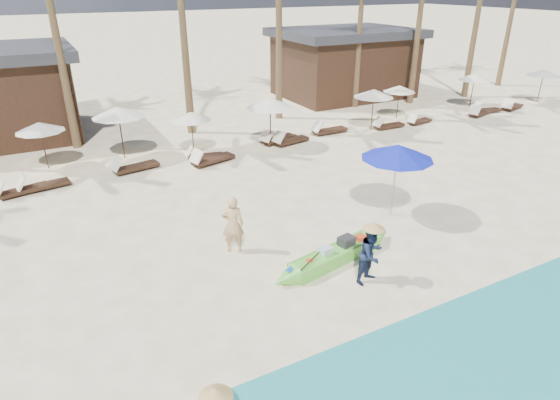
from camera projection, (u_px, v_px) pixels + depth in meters
ground at (284, 285)px, 12.04m from camera, size 240.00×240.00×0.00m
green_canoe at (336, 254)px, 13.00m from camera, size 4.84×1.25×0.62m
tourist at (233, 224)px, 13.22m from camera, size 0.74×0.63×1.72m
vendor_green at (371, 254)px, 11.89m from camera, size 0.91×0.79×1.59m
blue_umbrella at (398, 152)px, 14.66m from camera, size 2.30×2.30×2.48m
resort_parasol_4 at (39, 127)px, 18.78m from camera, size 1.91×1.91×1.97m
lounger_4_left at (20, 190)px, 17.03m from camera, size 1.88×0.98×0.61m
lounger_4_right at (41, 185)px, 17.42m from camera, size 1.87×0.81×0.61m
resort_parasol_5 at (118, 112)px, 19.77m from camera, size 2.23×2.23×2.30m
lounger_5_left at (133, 166)px, 19.12m from camera, size 1.98×0.91×0.65m
resort_parasol_6 at (191, 116)px, 20.52m from camera, size 1.84×1.84×1.90m
lounger_6_left at (210, 159)px, 19.91m from camera, size 2.09×1.10×0.68m
lounger_6_right at (203, 155)px, 20.46m from camera, size 1.70×0.85×0.55m
resort_parasol_7 at (270, 103)px, 21.17m from camera, size 2.25×2.25×2.31m
lounger_7_left at (277, 138)px, 22.52m from camera, size 2.07×1.13×0.67m
lounger_7_right at (289, 140)px, 22.32m from camera, size 1.95×0.90×0.64m
resort_parasol_8 at (374, 93)px, 23.79m from camera, size 2.05×2.05×2.11m
lounger_8_left at (328, 130)px, 23.82m from camera, size 1.94×0.62×0.66m
resort_parasol_9 at (399, 89)px, 25.98m from camera, size 1.79×1.79×1.84m
lounger_9_left at (387, 125)px, 24.67m from camera, size 1.79×0.59×0.60m
lounger_9_right at (418, 121)px, 25.48m from camera, size 1.67×0.75×0.55m
resort_parasol_10 at (475, 77)px, 28.25m from camera, size 1.97×1.97×2.03m
lounger_10_left at (479, 112)px, 26.98m from camera, size 1.93×1.05×0.63m
lounger_10_right at (485, 109)px, 27.63m from camera, size 1.90×0.95×0.62m
resort_parasol_11 at (544, 72)px, 29.31m from camera, size 2.03×2.03×2.09m
lounger_11_left at (512, 106)px, 28.29m from camera, size 1.99×1.07×0.65m
pavilion_east at (344, 62)px, 31.04m from camera, size 8.80×6.60×4.30m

